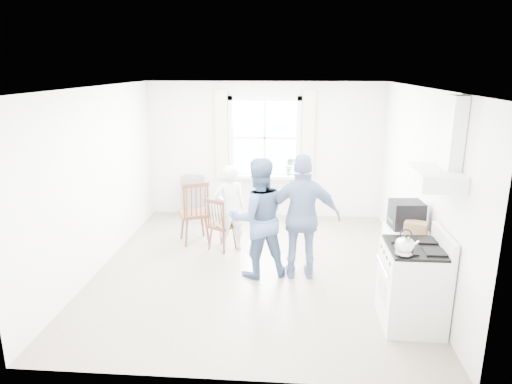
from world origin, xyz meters
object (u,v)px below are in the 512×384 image
windsor_chair_a (195,206)px  person_right (303,217)px  windsor_chair_b (218,219)px  gas_stove (413,285)px  person_mid (258,218)px  person_left (230,209)px  low_cabinet (404,262)px  stereo_stack (406,215)px

windsor_chair_a → person_right: 2.05m
windsor_chair_b → windsor_chair_a: bearing=147.7°
gas_stove → person_mid: size_ratio=0.66×
person_left → gas_stove: bearing=115.7°
low_cabinet → stereo_stack: (-0.01, 0.06, 0.62)m
low_cabinet → person_right: (-1.30, 0.43, 0.43)m
stereo_stack → windsor_chair_b: bearing=155.1°
gas_stove → person_right: 1.71m
gas_stove → windsor_chair_a: (-2.95, 2.22, 0.17)m
person_left → windsor_chair_a: bearing=-44.4°
windsor_chair_a → stereo_stack: bearing=-26.0°
person_mid → person_right: size_ratio=0.96×
low_cabinet → windsor_chair_a: windsor_chair_a is taller
windsor_chair_a → person_left: 0.64m
gas_stove → windsor_chair_b: 3.20m
stereo_stack → windsor_chair_a: stereo_stack is taller
stereo_stack → windsor_chair_a: bearing=154.0°
gas_stove → windsor_chair_a: bearing=143.1°
gas_stove → person_mid: (-1.84, 1.14, 0.36)m
gas_stove → windsor_chair_a: 3.69m
stereo_stack → person_right: person_right is taller
person_mid → low_cabinet: bearing=148.8°
person_left → person_right: 1.43m
person_left → person_mid: size_ratio=0.83×
low_cabinet → windsor_chair_b: size_ratio=1.04×
stereo_stack → person_mid: size_ratio=0.24×
stereo_stack → person_mid: bearing=168.5°
gas_stove → person_right: bearing=137.4°
windsor_chair_b → low_cabinet: bearing=-25.8°
person_left → person_mid: (0.51, -0.86, 0.14)m
stereo_stack → person_left: bearing=152.7°
stereo_stack → windsor_chair_b: (-2.59, 1.20, -0.54)m
person_right → person_mid: bearing=-3.4°
stereo_stack → windsor_chair_a: (-3.01, 1.46, -0.42)m
windsor_chair_a → person_mid: 1.56m
windsor_chair_b → person_mid: person_mid is taller
person_mid → stereo_stack: bearing=150.3°
person_left → person_right: size_ratio=0.80×
stereo_stack → person_left: (-2.41, 1.24, -0.37)m
gas_stove → stereo_stack: 0.96m
low_cabinet → windsor_chair_b: 2.89m
stereo_stack → person_right: size_ratio=0.24×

